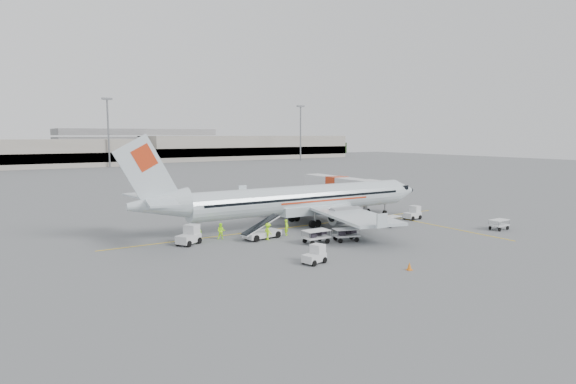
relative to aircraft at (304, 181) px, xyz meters
name	(u,v)px	position (x,y,z in m)	size (l,w,h in m)	color
ground	(297,227)	(-1.44, -0.70, -5.16)	(360.00, 360.00, 0.00)	#56595B
stripe_lead	(297,227)	(-1.44, -0.70, -5.15)	(44.00, 0.20, 0.01)	yellow
stripe_cross	(435,225)	(12.56, -8.70, -5.15)	(0.20, 20.00, 0.01)	yellow
terminal_east	(248,147)	(68.56, 144.30, -0.16)	(90.00, 26.00, 10.00)	gray
parking_garage	(136,143)	(23.56, 159.30, 1.84)	(62.00, 24.00, 14.00)	slate
treeline	(66,153)	(-1.44, 174.30, -2.16)	(300.00, 3.00, 6.00)	black
mast_center	(108,133)	(3.56, 117.30, 5.84)	(3.20, 1.20, 22.00)	slate
mast_east	(301,134)	(78.56, 117.30, 5.84)	(3.20, 1.20, 22.00)	slate
aircraft	(304,181)	(0.00, 0.00, 0.00)	(37.43, 29.34, 10.32)	silver
jet_bridge	(337,192)	(11.39, 8.30, -2.90)	(3.23, 17.23, 4.52)	silver
belt_loader	(262,225)	(-8.03, -4.18, -3.74)	(5.24, 1.96, 2.84)	silver
tug_fore	(412,213)	(13.29, -4.45, -4.33)	(2.15, 1.23, 1.66)	silver
tug_mid	(314,254)	(-9.12, -14.73, -4.40)	(1.98, 1.13, 1.53)	silver
tug_aft	(188,235)	(-15.32, -2.70, -4.23)	(2.40, 1.37, 1.85)	silver
cart_loaded_a	(346,235)	(-1.61, -9.68, -4.52)	(2.46, 1.46, 1.28)	silver
cart_loaded_b	(316,237)	(-4.65, -8.84, -4.50)	(2.54, 1.50, 1.33)	silver
cart_empty_a	(391,221)	(7.68, -6.42, -4.56)	(2.29, 1.35, 1.19)	silver
cart_empty_b	(499,225)	(16.40, -14.28, -4.58)	(2.21, 1.30, 1.15)	silver
cone_nose	(365,212)	(10.79, 1.44, -4.83)	(0.41, 0.41, 0.66)	orange
cone_port	(266,201)	(5.16, 17.89, -4.85)	(0.38, 0.38, 0.61)	orange
cone_stbd	(409,266)	(-4.00, -20.30, -4.83)	(0.41, 0.41, 0.67)	orange
crew_a	(287,227)	(-5.05, -4.10, -4.32)	(0.61, 0.40, 1.68)	#A6F313
crew_b	(221,231)	(-11.67, -2.20, -4.33)	(0.80, 0.63, 1.65)	#A6F313
crew_c	(268,231)	(-7.81, -4.98, -4.30)	(1.11, 0.64, 1.72)	#A6F313
crew_d	(199,234)	(-14.02, -2.22, -4.36)	(0.94, 0.39, 1.60)	#A6F313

